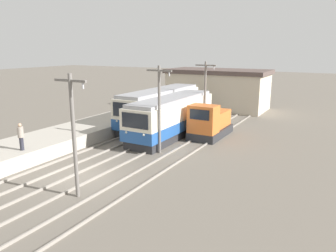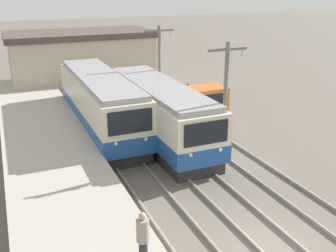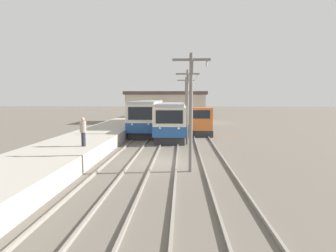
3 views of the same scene
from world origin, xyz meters
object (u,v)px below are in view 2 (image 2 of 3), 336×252
(catenary_mast_mid, at_px, (225,102))
(catenary_mast_far, at_px, (160,69))
(shunting_locomotive, at_px, (195,109))
(commuter_train_center, at_px, (160,115))
(person_on_platform, at_px, (143,237))
(commuter_train_left, at_px, (101,106))

(catenary_mast_mid, height_order, catenary_mast_far, same)
(catenary_mast_mid, bearing_deg, shunting_locomotive, 76.06)
(commuter_train_center, bearing_deg, person_on_platform, -114.36)
(commuter_train_left, xyz_separation_m, shunting_locomotive, (5.80, -1.44, -0.49))
(commuter_train_left, xyz_separation_m, catenary_mast_far, (4.31, 0.92, 1.79))
(catenary_mast_far, xyz_separation_m, person_on_platform, (-6.60, -14.93, -1.50))
(commuter_train_center, relative_size, person_on_platform, 6.33)
(catenary_mast_mid, bearing_deg, person_on_platform, -135.18)
(commuter_train_left, height_order, commuter_train_center, commuter_train_left)
(person_on_platform, bearing_deg, shunting_locomotive, 57.23)
(commuter_train_left, xyz_separation_m, commuter_train_center, (2.80, -2.76, -0.08))
(commuter_train_center, height_order, shunting_locomotive, commuter_train_center)
(shunting_locomotive, height_order, catenary_mast_mid, catenary_mast_mid)
(shunting_locomotive, bearing_deg, catenary_mast_far, 122.33)
(commuter_train_left, bearing_deg, shunting_locomotive, -13.94)
(shunting_locomotive, distance_m, catenary_mast_mid, 6.60)
(commuter_train_left, xyz_separation_m, catenary_mast_mid, (4.31, -7.45, 1.79))
(commuter_train_center, xyz_separation_m, catenary_mast_far, (1.51, 3.68, 1.87))
(shunting_locomotive, distance_m, catenary_mast_far, 3.60)
(commuter_train_left, relative_size, commuter_train_center, 1.05)
(shunting_locomotive, relative_size, person_on_platform, 2.86)
(commuter_train_left, relative_size, catenary_mast_mid, 1.88)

